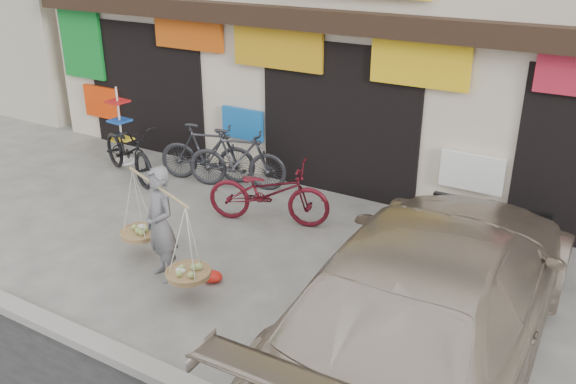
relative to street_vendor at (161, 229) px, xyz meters
The scene contains 10 objects.
ground 1.09m from the street_vendor, 27.84° to the left, with size 70.00×70.00×0.00m, color gray.
kerb 1.90m from the street_vendor, 66.67° to the right, with size 70.00×0.25×0.12m, color gray.
street_vendor is the anchor object (origin of this frame).
bike_0 3.93m from the street_vendor, 140.94° to the left, with size 0.73×2.08×1.09m, color black.
bike_1 3.26m from the street_vendor, 107.17° to the left, with size 0.53×1.86×1.12m, color #29292E.
bike_2 2.22m from the street_vendor, 81.83° to the left, with size 0.70×2.01×1.06m, color #510D17.
bike_3 3.52m from the street_vendor, 117.89° to the left, with size 0.53×1.86×1.12m, color #29292E.
suv 3.70m from the street_vendor, ahead, with size 2.56×5.97×1.71m.
display_rack 4.81m from the street_vendor, 141.42° to the left, with size 0.43×0.43×1.58m.
red_bag 0.95m from the street_vendor, 21.14° to the left, with size 0.31×0.25×0.14m, color red.
Camera 1 is at (4.51, -5.74, 4.45)m, focal length 38.00 mm.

